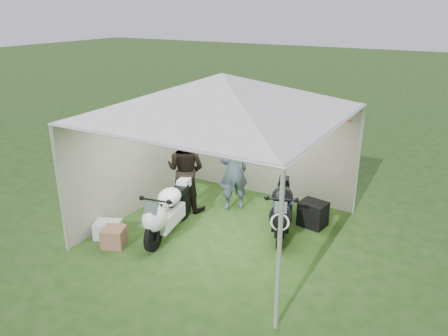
% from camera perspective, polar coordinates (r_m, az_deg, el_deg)
% --- Properties ---
extents(ground, '(80.00, 80.00, 0.00)m').
position_cam_1_polar(ground, '(8.53, -0.28, -8.08)').
color(ground, '#224212').
rests_on(ground, ground).
extents(canopy_tent, '(5.66, 5.66, 3.00)m').
position_cam_1_polar(canopy_tent, '(7.67, -0.20, 9.19)').
color(canopy_tent, silver).
rests_on(canopy_tent, ground).
extents(motorcycle_white, '(0.64, 1.85, 0.92)m').
position_cam_1_polar(motorcycle_white, '(8.17, -7.52, -5.57)').
color(motorcycle_white, black).
rests_on(motorcycle_white, ground).
extents(motorcycle_black, '(0.86, 1.76, 0.90)m').
position_cam_1_polar(motorcycle_black, '(8.25, 7.53, -5.37)').
color(motorcycle_black, black).
rests_on(motorcycle_black, ground).
extents(paddock_stand, '(0.44, 0.36, 0.29)m').
position_cam_1_polar(paddock_stand, '(9.16, 7.69, -5.15)').
color(paddock_stand, blue).
rests_on(paddock_stand, ground).
extents(person_dark_jacket, '(0.92, 0.76, 1.75)m').
position_cam_1_polar(person_dark_jacket, '(9.08, -5.02, -0.22)').
color(person_dark_jacket, black).
rests_on(person_dark_jacket, ground).
extents(person_blue_jacket, '(0.72, 0.74, 1.71)m').
position_cam_1_polar(person_blue_jacket, '(9.05, 1.24, -0.36)').
color(person_blue_jacket, slate).
rests_on(person_blue_jacket, ground).
extents(equipment_box, '(0.56, 0.48, 0.50)m').
position_cam_1_polar(equipment_box, '(8.75, 11.54, -5.89)').
color(equipment_box, black).
rests_on(equipment_box, ground).
extents(crate_0, '(0.57, 0.52, 0.31)m').
position_cam_1_polar(crate_0, '(8.50, -14.92, -7.76)').
color(crate_0, '#B8BDC2').
rests_on(crate_0, ground).
extents(crate_1, '(0.50, 0.50, 0.34)m').
position_cam_1_polar(crate_1, '(8.18, -14.16, -8.73)').
color(crate_1, brown).
rests_on(crate_1, ground).
extents(crate_2, '(0.28, 0.24, 0.20)m').
position_cam_1_polar(crate_2, '(8.67, -14.16, -7.49)').
color(crate_2, silver).
rests_on(crate_2, ground).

